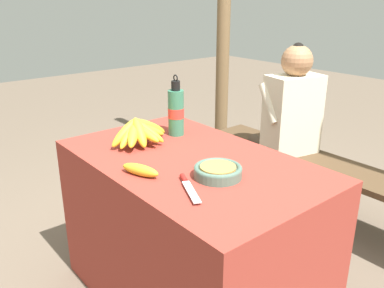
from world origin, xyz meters
The scene contains 8 objects.
market_counter centered at (0.00, 0.00, 0.36)m, with size 1.17×0.72×0.73m.
banana_bunch_ripe centered at (-0.28, -0.08, 0.79)m, with size 0.18×0.32×0.14m.
serving_bowl centered at (0.21, -0.04, 0.75)m, with size 0.19×0.19×0.05m.
water_bottle centered at (-0.29, 0.15, 0.85)m, with size 0.08×0.08×0.30m.
loose_banana_front centered at (0.01, -0.26, 0.75)m, with size 0.17×0.10×0.04m.
knife centered at (0.20, -0.18, 0.74)m, with size 0.22×0.12×0.02m.
wooden_bench centered at (0.02, 1.10, 0.35)m, with size 1.87×0.32×0.41m.
seated_vendor centered at (-0.33, 1.08, 0.64)m, with size 0.45×0.42×1.12m.
Camera 1 is at (1.24, -1.01, 1.38)m, focal length 38.00 mm.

